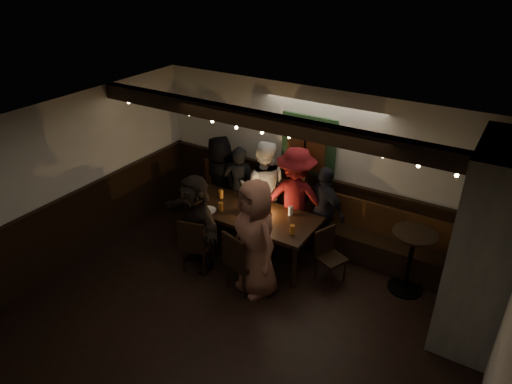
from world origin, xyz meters
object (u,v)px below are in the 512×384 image
Objects in this scene: chair_end at (328,251)px; person_c at (263,188)px; chair_near_right at (239,259)px; person_e at (324,210)px; dining_table at (249,216)px; high_top at (411,254)px; person_a at (221,179)px; person_g at (256,239)px; chair_near_left at (194,243)px; person_d at (295,198)px; person_f at (196,222)px; person_b at (239,188)px.

person_c reaches higher than chair_end.
chair_near_right is 0.66× the size of person_e.
dining_table is 2.23× the size of high_top.
person_a reaches higher than person_e.
person_a is 2.12m from person_g.
person_c is at bearing 23.40° from person_e.
chair_near_left is 0.95× the size of high_top.
chair_end is at bearing 130.44° from person_d.
chair_near_left is 0.96× the size of chair_near_right.
person_f is (-0.90, 0.18, 0.23)m from chair_near_right.
person_c is 1.43m from person_f.
chair_end is at bearing 133.99° from person_c.
person_a reaches higher than person_b.
person_b is 0.86× the size of person_g.
person_a is at bearing 132.61° from chair_near_right.
chair_near_right is at bearing -134.85° from chair_end.
person_b is (-1.94, 0.54, 0.30)m from chair_end.
person_e is (0.95, 0.75, 0.02)m from dining_table.
person_d is (0.94, 1.46, 0.35)m from chair_near_left.
person_e reaches higher than high_top.
dining_table is at bearing 78.66° from person_c.
person_f is at bearing -127.53° from dining_table.
person_g reaches higher than person_a.
person_e is at bearing 159.15° from person_b.
person_e is (1.98, 0.08, -0.07)m from person_a.
person_a is (-0.59, 1.51, 0.28)m from chair_near_left.
person_g is (1.09, -0.03, 0.11)m from person_f.
chair_near_left is 0.60× the size of person_f.
person_f is (-0.53, -0.68, 0.06)m from dining_table.
person_e is at bearing 120.57° from chair_end.
person_f is (-1.02, -1.31, -0.09)m from person_d.
person_e is at bearing 99.72° from person_g.
person_g is (-0.77, -0.82, 0.42)m from chair_end.
chair_near_right is at bearing -118.29° from person_g.
chair_near_right is 1.19× the size of chair_end.
person_d is 1.66m from person_f.
high_top reaches higher than chair_near_right.
high_top is 1.97m from person_d.
dining_table is 1.21m from person_e.
chair_near_left is at bearing 131.62° from person_a.
person_b reaches higher than high_top.
person_e reaches higher than chair_near_right.
person_e is (-1.49, 0.30, 0.12)m from high_top.
chair_near_left is at bearing -148.80° from person_g.
person_g reaches higher than chair_end.
person_d is at bearing 154.47° from person_b.
chair_end is 0.53× the size of person_f.
chair_near_left is 1.13× the size of chair_end.
chair_near_right is at bearing 98.44° from person_b.
person_f is (-1.47, -1.43, 0.04)m from person_e.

